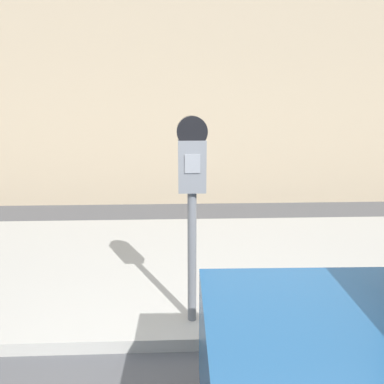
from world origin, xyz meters
The scene contains 3 objects.
sidewalk centered at (0.00, 2.20, 0.05)m, with size 24.00×2.80×0.10m.
building_facade centered at (0.00, 4.93, 3.27)m, with size 24.00×0.30×6.53m.
parking_meter centered at (-0.33, 1.06, 1.22)m, with size 0.21×0.14×1.57m.
Camera 1 is at (-0.44, -1.56, 1.78)m, focal length 35.00 mm.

